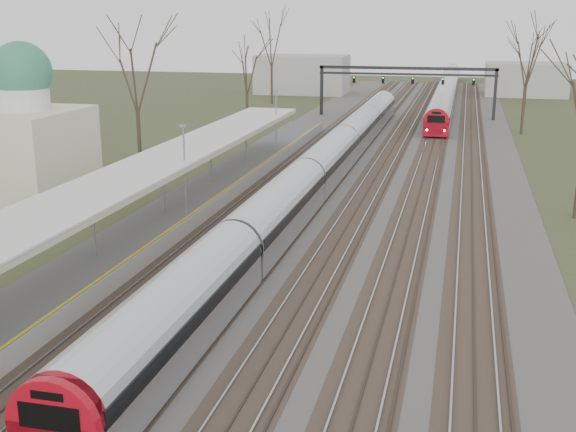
# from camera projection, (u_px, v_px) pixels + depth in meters

# --- Properties ---
(track_bed) EXTENTS (24.00, 160.00, 0.22)m
(track_bed) POSITION_uv_depth(u_px,v_px,m) (374.00, 166.00, 58.64)
(track_bed) COLOR #474442
(track_bed) RESTS_ON ground
(platform) EXTENTS (3.50, 69.00, 1.00)m
(platform) POSITION_uv_depth(u_px,v_px,m) (187.00, 206.00, 44.25)
(platform) COLOR #9E9B93
(platform) RESTS_ON ground
(canopy) EXTENTS (4.10, 50.00, 3.11)m
(canopy) POSITION_uv_depth(u_px,v_px,m) (154.00, 166.00, 39.11)
(canopy) COLOR slate
(canopy) RESTS_ON platform
(dome_building) EXTENTS (10.00, 8.00, 10.30)m
(dome_building) POSITION_uv_depth(u_px,v_px,m) (5.00, 145.00, 46.75)
(dome_building) COLOR beige
(dome_building) RESTS_ON ground
(signal_gantry) EXTENTS (21.00, 0.59, 6.08)m
(signal_gantry) POSITION_uv_depth(u_px,v_px,m) (407.00, 77.00, 85.43)
(signal_gantry) COLOR black
(signal_gantry) RESTS_ON ground
(tree_west_far) EXTENTS (5.50, 5.50, 11.33)m
(tree_west_far) POSITION_uv_depth(u_px,v_px,m) (135.00, 68.00, 53.90)
(tree_west_far) COLOR #2D231C
(tree_west_far) RESTS_ON ground
(train_near) EXTENTS (2.62, 75.21, 3.05)m
(train_near) POSITION_uv_depth(u_px,v_px,m) (327.00, 161.00, 53.20)
(train_near) COLOR #ADB0B8
(train_near) RESTS_ON ground
(train_far) EXTENTS (2.62, 75.21, 3.05)m
(train_far) POSITION_uv_depth(u_px,v_px,m) (447.00, 89.00, 106.03)
(train_far) COLOR #ADB0B8
(train_far) RESTS_ON ground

